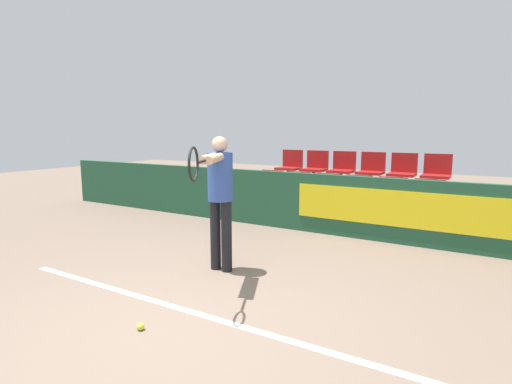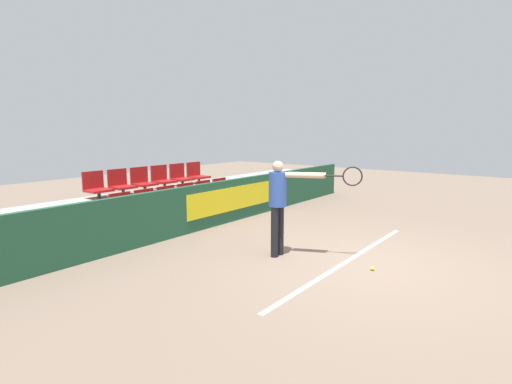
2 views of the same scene
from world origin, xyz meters
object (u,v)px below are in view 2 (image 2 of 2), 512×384
object	(u,v)px
stadium_chair_2	(170,201)
stadium_chair_9	(162,178)
stadium_chair_0	(124,209)
stadium_chair_1	(148,205)
stadium_chair_6	(97,187)
stadium_chair_7	(121,183)
stadium_chair_4	(207,194)
tennis_player	(282,198)
stadium_chair_8	(143,181)
tennis_ball	(372,268)
stadium_chair_5	(223,191)
stadium_chair_3	(189,197)
stadium_chair_10	(180,176)
stadium_chair_11	(197,174)

from	to	relation	value
stadium_chair_2	stadium_chair_9	world-z (taller)	stadium_chair_9
stadium_chair_0	stadium_chair_2	bearing A→B (deg)	0.00
stadium_chair_1	stadium_chair_9	bearing A→B (deg)	38.46
stadium_chair_6	stadium_chair_7	size ratio (longest dim) A/B	1.00
stadium_chair_1	stadium_chair_2	distance (m)	0.59
stadium_chair_4	tennis_player	xyz separation A→B (m)	(-1.35, -3.11, 0.41)
stadium_chair_6	stadium_chair_8	xyz separation A→B (m)	(1.18, 0.00, 0.00)
tennis_ball	stadium_chair_0	bearing A→B (deg)	105.17
stadium_chair_6	stadium_chair_5	bearing A→B (deg)	-17.63
stadium_chair_3	stadium_chair_10	bearing A→B (deg)	57.81
stadium_chair_6	stadium_chair_9	xyz separation A→B (m)	(1.77, 0.00, 0.00)
stadium_chair_4	stadium_chair_6	size ratio (longest dim) A/B	1.00
stadium_chair_5	tennis_ball	bearing A→B (deg)	-109.95
stadium_chair_5	tennis_ball	xyz separation A→B (m)	(-1.69, -4.65, -0.58)
stadium_chair_1	stadium_chair_8	distance (m)	1.17
stadium_chair_2	stadium_chair_4	xyz separation A→B (m)	(1.18, 0.00, 0.00)
stadium_chair_2	stadium_chair_5	bearing A→B (deg)	0.00
tennis_ball	stadium_chair_3	bearing A→B (deg)	83.76
stadium_chair_1	tennis_player	xyz separation A→B (m)	(0.42, -3.11, 0.41)
stadium_chair_7	stadium_chair_8	bearing A→B (deg)	0.00
stadium_chair_7	stadium_chair_10	xyz separation A→B (m)	(1.77, 0.00, 0.00)
stadium_chair_4	stadium_chair_7	bearing A→B (deg)	152.10
stadium_chair_1	stadium_chair_3	xyz separation A→B (m)	(1.18, 0.00, 0.00)
stadium_chair_4	stadium_chair_8	bearing A→B (deg)	141.54
stadium_chair_4	stadium_chair_6	bearing A→B (deg)	158.34
stadium_chair_2	stadium_chair_11	world-z (taller)	stadium_chair_11
stadium_chair_0	tennis_ball	distance (m)	4.85
stadium_chair_1	stadium_chair_7	xyz separation A→B (m)	(0.00, 0.94, 0.37)
stadium_chair_0	stadium_chair_8	distance (m)	1.55
stadium_chair_2	stadium_chair_10	xyz separation A→B (m)	(1.18, 0.94, 0.37)
stadium_chair_4	stadium_chair_10	bearing A→B (deg)	90.00
stadium_chair_8	stadium_chair_4	bearing A→B (deg)	-38.46
stadium_chair_6	stadium_chair_10	world-z (taller)	same
stadium_chair_2	stadium_chair_7	world-z (taller)	stadium_chair_7
stadium_chair_0	stadium_chair_1	distance (m)	0.59
stadium_chair_1	stadium_chair_2	world-z (taller)	same
stadium_chair_3	stadium_chair_4	distance (m)	0.59
stadium_chair_9	tennis_player	distance (m)	4.11
stadium_chair_5	stadium_chair_8	distance (m)	2.03
stadium_chair_9	tennis_ball	bearing A→B (deg)	-95.20
stadium_chair_3	stadium_chair_8	bearing A→B (deg)	122.19
stadium_chair_0	stadium_chair_8	world-z (taller)	stadium_chair_8
stadium_chair_3	stadium_chair_1	bearing A→B (deg)	180.00
stadium_chair_10	tennis_player	world-z (taller)	tennis_player
stadium_chair_4	tennis_ball	world-z (taller)	stadium_chair_4
stadium_chair_10	tennis_player	size ratio (longest dim) A/B	0.34
stadium_chair_7	tennis_player	bearing A→B (deg)	-84.07
stadium_chair_6	stadium_chair_7	distance (m)	0.59
stadium_chair_0	stadium_chair_7	size ratio (longest dim) A/B	1.00
stadium_chair_3	stadium_chair_7	distance (m)	1.55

